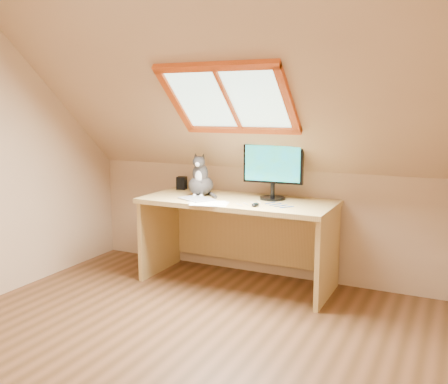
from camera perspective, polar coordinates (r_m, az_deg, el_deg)
The scene contains 10 objects.
ground at distance 3.40m, azimuth -7.37°, elevation -17.72°, with size 3.50×3.50×0.00m, color brown.
room_shell at distance 2.95m, azimuth -8.97°, elevation 7.04°, with size 3.52×3.52×2.41m.
desk at distance 4.45m, azimuth 1.90°, elevation -3.61°, with size 1.68×0.73×0.77m.
monitor at distance 4.32m, azimuth 5.61°, elevation 2.82°, with size 0.53×0.22×0.49m.
cat at distance 4.51m, azimuth -2.70°, elevation 1.36°, with size 0.27×0.30×0.40m.
desk_speaker at distance 4.87m, azimuth -4.86°, elevation 1.02°, with size 0.09×0.09×0.12m, color black.
graphics_tablet at distance 4.33m, azimuth -3.15°, elevation -0.80°, with size 0.29×0.21×0.01m, color #B2B2B7.
mouse at distance 4.04m, azimuth 3.60°, elevation -1.45°, with size 0.05×0.10×0.03m, color black.
papers at distance 4.15m, azimuth -1.00°, elevation -1.31°, with size 0.35×0.30×0.01m.
cables at distance 4.11m, azimuth 4.89°, elevation -1.41°, with size 0.51×0.26×0.01m.
Camera 1 is at (1.67, -2.51, 1.56)m, focal length 40.00 mm.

